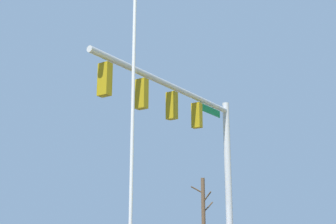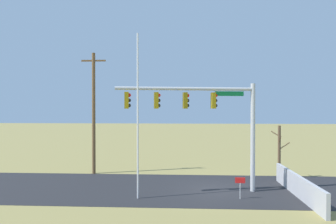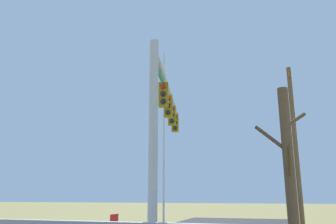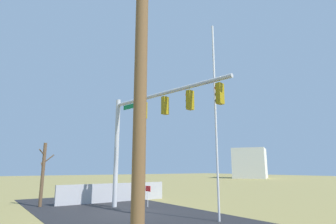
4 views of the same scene
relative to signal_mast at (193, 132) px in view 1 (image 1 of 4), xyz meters
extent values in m
cylinder|color=#B2B5BA|center=(2.76, 0.55, -1.55)|extent=(0.28, 0.28, 6.61)
cylinder|color=#B2B5BA|center=(-1.33, -0.26, 1.40)|extent=(8.21, 1.82, 0.20)
cube|color=#0F7238|center=(1.29, 0.26, 1.12)|extent=(1.77, 0.38, 0.28)
cube|color=#937A0F|center=(0.31, 0.06, 0.70)|extent=(0.31, 0.40, 0.96)
sphere|color=red|center=(0.45, 0.09, 1.00)|extent=(0.22, 0.22, 0.22)
sphere|color=black|center=(0.45, 0.09, 0.70)|extent=(0.22, 0.22, 0.22)
sphere|color=black|center=(0.45, 0.09, 0.40)|extent=(0.22, 0.22, 0.22)
cube|color=#937A0F|center=(-1.38, -0.28, 0.70)|extent=(0.31, 0.40, 0.96)
sphere|color=red|center=(-1.24, -0.25, 1.00)|extent=(0.22, 0.22, 0.22)
sphere|color=black|center=(-1.24, -0.25, 0.70)|extent=(0.22, 0.22, 0.22)
sphere|color=black|center=(-1.24, -0.25, 0.40)|extent=(0.22, 0.22, 0.22)
cube|color=#937A0F|center=(-3.07, -0.61, 0.70)|extent=(0.31, 0.40, 0.96)
sphere|color=red|center=(-2.93, -0.58, 1.00)|extent=(0.22, 0.22, 0.22)
sphere|color=black|center=(-2.93, -0.58, 0.70)|extent=(0.22, 0.22, 0.22)
sphere|color=black|center=(-2.93, -0.58, 0.40)|extent=(0.22, 0.22, 0.22)
cube|color=#937A0F|center=(-4.76, -0.95, 0.70)|extent=(0.31, 0.40, 0.96)
sphere|color=red|center=(-4.62, -0.92, 1.00)|extent=(0.22, 0.22, 0.22)
sphere|color=black|center=(-4.62, -0.92, 0.70)|extent=(0.22, 0.22, 0.22)
sphere|color=black|center=(-4.62, -0.92, 0.40)|extent=(0.22, 0.22, 0.22)
cylinder|color=silver|center=(-4.05, -1.34, -0.20)|extent=(0.10, 0.10, 9.32)
cylinder|color=brown|center=(5.42, 4.19, -2.94)|extent=(0.20, 0.20, 3.84)
cylinder|color=brown|center=(5.78, 4.19, -2.49)|extent=(0.78, 0.07, 0.57)
cylinder|color=brown|center=(5.18, 4.39, -1.62)|extent=(0.54, 0.47, 0.39)
cylinder|color=brown|center=(5.39, 3.91, -2.00)|extent=(0.12, 0.61, 0.55)
camera|label=1|loc=(-11.72, -10.43, -3.17)|focal=46.41mm
camera|label=2|loc=(-1.36, -19.00, 0.30)|focal=33.80mm
camera|label=3|loc=(12.12, 3.93, -3.08)|focal=36.18mm
camera|label=4|loc=(-13.09, 7.72, -2.57)|focal=29.16mm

